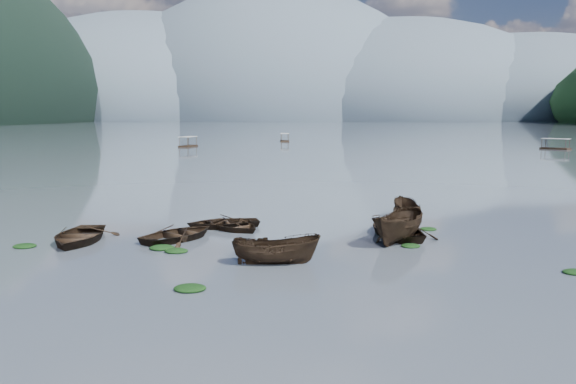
{
  "coord_description": "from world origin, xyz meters",
  "views": [
    {
      "loc": [
        1.37,
        -21.99,
        6.62
      ],
      "look_at": [
        0.0,
        12.0,
        2.0
      ],
      "focal_mm": 35.0,
      "sensor_mm": 36.0,
      "label": 1
    }
  ],
  "objects_px": {
    "rowboat_3": "(396,235)",
    "pontoon_centre": "(285,142)",
    "rowboat_0": "(79,242)",
    "pontoon_left": "(188,147)"
  },
  "relations": [
    {
      "from": "rowboat_3",
      "to": "pontoon_left",
      "type": "relative_size",
      "value": 0.9
    },
    {
      "from": "rowboat_3",
      "to": "pontoon_left",
      "type": "xyz_separation_m",
      "value": [
        -31.33,
        89.74,
        0.0
      ]
    },
    {
      "from": "rowboat_3",
      "to": "pontoon_centre",
      "type": "relative_size",
      "value": 0.93
    },
    {
      "from": "rowboat_0",
      "to": "pontoon_left",
      "type": "height_order",
      "value": "pontoon_left"
    },
    {
      "from": "rowboat_0",
      "to": "rowboat_3",
      "type": "height_order",
      "value": "rowboat_3"
    },
    {
      "from": "rowboat_0",
      "to": "pontoon_left",
      "type": "bearing_deg",
      "value": 94.44
    },
    {
      "from": "pontoon_left",
      "to": "rowboat_0",
      "type": "bearing_deg",
      "value": -70.23
    },
    {
      "from": "pontoon_centre",
      "to": "pontoon_left",
      "type": "bearing_deg",
      "value": -131.72
    },
    {
      "from": "rowboat_0",
      "to": "pontoon_centre",
      "type": "relative_size",
      "value": 0.93
    },
    {
      "from": "rowboat_3",
      "to": "pontoon_left",
      "type": "height_order",
      "value": "pontoon_left"
    }
  ]
}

